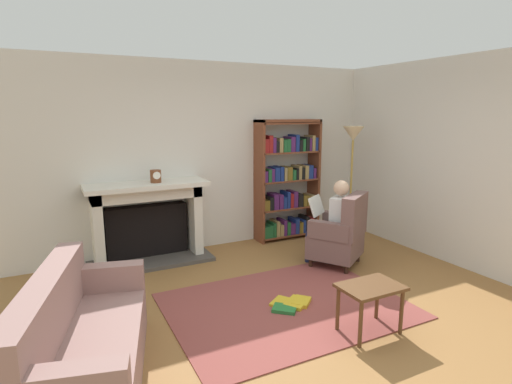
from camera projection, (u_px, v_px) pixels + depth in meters
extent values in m
plane|color=olive|center=(302.00, 319.00, 3.97)|extent=(14.00, 14.00, 0.00)
cube|color=silver|center=(209.00, 157.00, 5.94)|extent=(5.60, 0.10, 2.70)
cube|color=silver|center=(408.00, 156.00, 5.97)|extent=(0.10, 5.20, 2.70)
cube|color=brown|center=(286.00, 306.00, 4.23)|extent=(2.40, 1.80, 0.01)
cube|color=#4C4742|center=(152.00, 261.00, 5.44)|extent=(1.60, 0.64, 0.05)
cube|color=black|center=(147.00, 230.00, 5.56)|extent=(1.08, 0.20, 0.70)
cube|color=silver|center=(97.00, 230.00, 5.15)|extent=(0.12, 0.44, 1.03)
cube|color=silver|center=(194.00, 219.00, 5.72)|extent=(0.12, 0.44, 1.03)
cube|color=silver|center=(146.00, 193.00, 5.35)|extent=(1.40, 0.44, 0.16)
cube|color=silver|center=(147.00, 185.00, 5.28)|extent=(1.56, 0.56, 0.06)
cylinder|color=brown|center=(156.00, 176.00, 5.29)|extent=(0.14, 0.14, 0.17)
cylinder|color=white|center=(157.00, 175.00, 5.23)|extent=(0.10, 0.01, 0.10)
cube|color=brown|center=(259.00, 182.00, 6.16)|extent=(0.04, 0.32, 1.88)
cube|color=brown|center=(314.00, 178.00, 6.60)|extent=(0.04, 0.32, 1.88)
cube|color=brown|center=(288.00, 121.00, 6.20)|extent=(1.04, 0.32, 0.04)
cube|color=brown|center=(287.00, 234.00, 6.55)|extent=(1.00, 0.32, 0.02)
cube|color=#1E592D|center=(264.00, 231.00, 6.33)|extent=(0.08, 0.26, 0.18)
cube|color=#1E592D|center=(268.00, 230.00, 6.37)|extent=(0.06, 0.26, 0.19)
cube|color=#1E592D|center=(271.00, 229.00, 6.39)|extent=(0.04, 0.26, 0.22)
cube|color=#997F4C|center=(275.00, 228.00, 6.42)|extent=(0.06, 0.26, 0.24)
cube|color=#997F4C|center=(278.00, 229.00, 6.45)|extent=(0.06, 0.26, 0.18)
cube|color=#4C1E59|center=(282.00, 226.00, 6.47)|extent=(0.05, 0.26, 0.25)
cube|color=#1E592D|center=(285.00, 227.00, 6.51)|extent=(0.06, 0.26, 0.21)
cube|color=#4C1E59|center=(289.00, 227.00, 6.54)|extent=(0.09, 0.26, 0.18)
cube|color=navy|center=(294.00, 225.00, 6.57)|extent=(0.07, 0.26, 0.24)
cube|color=brown|center=(298.00, 226.00, 6.61)|extent=(0.06, 0.26, 0.18)
cube|color=navy|center=(301.00, 225.00, 6.64)|extent=(0.05, 0.26, 0.21)
cube|color=black|center=(304.00, 223.00, 6.66)|extent=(0.06, 0.26, 0.26)
cube|color=brown|center=(306.00, 225.00, 6.69)|extent=(0.04, 0.26, 0.17)
cube|color=maroon|center=(309.00, 223.00, 6.70)|extent=(0.04, 0.26, 0.23)
cube|color=brown|center=(287.00, 207.00, 6.47)|extent=(1.00, 0.32, 0.02)
cube|color=brown|center=(264.00, 204.00, 6.25)|extent=(0.09, 0.26, 0.16)
cube|color=black|center=(268.00, 203.00, 6.28)|extent=(0.07, 0.26, 0.20)
cube|color=#4C1E59|center=(273.00, 201.00, 6.31)|extent=(0.08, 0.26, 0.24)
cube|color=#4C1E59|center=(278.00, 201.00, 6.35)|extent=(0.07, 0.26, 0.23)
cube|color=navy|center=(282.00, 202.00, 6.39)|extent=(0.06, 0.26, 0.18)
cube|color=navy|center=(285.00, 199.00, 6.41)|extent=(0.05, 0.26, 0.26)
cube|color=maroon|center=(288.00, 200.00, 6.44)|extent=(0.05, 0.26, 0.22)
cube|color=#4C1E59|center=(292.00, 198.00, 6.47)|extent=(0.08, 0.26, 0.25)
cube|color=black|center=(297.00, 199.00, 6.51)|extent=(0.09, 0.26, 0.20)
cube|color=brown|center=(301.00, 200.00, 6.56)|extent=(0.07, 0.26, 0.17)
cube|color=brown|center=(305.00, 200.00, 6.59)|extent=(0.05, 0.26, 0.16)
cube|color=#997F4C|center=(309.00, 199.00, 6.62)|extent=(0.08, 0.26, 0.17)
cube|color=brown|center=(287.00, 180.00, 6.38)|extent=(1.00, 0.32, 0.02)
cube|color=#4C1E59|center=(263.00, 176.00, 6.16)|extent=(0.05, 0.26, 0.17)
cube|color=#1E592D|center=(266.00, 175.00, 6.18)|extent=(0.05, 0.26, 0.19)
cube|color=#4C1E59|center=(270.00, 175.00, 6.21)|extent=(0.05, 0.26, 0.20)
cube|color=navy|center=(274.00, 174.00, 6.24)|extent=(0.08, 0.26, 0.21)
cube|color=navy|center=(278.00, 173.00, 6.27)|extent=(0.06, 0.26, 0.22)
cube|color=#997F4C|center=(282.00, 174.00, 6.30)|extent=(0.05, 0.26, 0.20)
cube|color=brown|center=(286.00, 173.00, 6.34)|extent=(0.08, 0.26, 0.21)
cube|color=#1E592D|center=(291.00, 174.00, 6.38)|extent=(0.06, 0.26, 0.16)
cube|color=black|center=(294.00, 173.00, 6.40)|extent=(0.04, 0.26, 0.18)
cube|color=#997F4C|center=(296.00, 172.00, 6.42)|extent=(0.05, 0.26, 0.21)
cube|color=black|center=(299.00, 173.00, 6.45)|extent=(0.05, 0.26, 0.18)
cube|color=#997F4C|center=(303.00, 172.00, 6.47)|extent=(0.07, 0.26, 0.21)
cube|color=navy|center=(307.00, 171.00, 6.51)|extent=(0.08, 0.26, 0.21)
cube|color=#4C1E59|center=(311.00, 172.00, 6.54)|extent=(0.05, 0.26, 0.16)
cube|color=brown|center=(288.00, 152.00, 6.30)|extent=(1.00, 0.32, 0.02)
cube|color=maroon|center=(263.00, 146.00, 6.07)|extent=(0.07, 0.26, 0.21)
cube|color=maroon|center=(267.00, 144.00, 6.10)|extent=(0.06, 0.26, 0.26)
cube|color=#4C1E59|center=(271.00, 145.00, 6.13)|extent=(0.05, 0.26, 0.22)
cube|color=black|center=(274.00, 146.00, 6.16)|extent=(0.05, 0.26, 0.17)
cube|color=#997F4C|center=(277.00, 145.00, 6.18)|extent=(0.06, 0.26, 0.22)
cube|color=#1E592D|center=(282.00, 146.00, 6.21)|extent=(0.06, 0.26, 0.19)
cube|color=#1E592D|center=(285.00, 145.00, 6.24)|extent=(0.06, 0.26, 0.19)
cube|color=#4C1E59|center=(289.00, 144.00, 6.27)|extent=(0.08, 0.26, 0.23)
cube|color=navy|center=(294.00, 143.00, 6.30)|extent=(0.06, 0.26, 0.26)
cube|color=black|center=(297.00, 145.00, 6.34)|extent=(0.05, 0.26, 0.18)
cube|color=#1E592D|center=(300.00, 145.00, 6.36)|extent=(0.05, 0.26, 0.19)
cube|color=black|center=(304.00, 144.00, 6.39)|extent=(0.06, 0.26, 0.22)
cube|color=#4C1E59|center=(307.00, 144.00, 6.41)|extent=(0.04, 0.26, 0.20)
cube|color=#997F4C|center=(310.00, 143.00, 6.44)|extent=(0.05, 0.26, 0.24)
cube|color=navy|center=(312.00, 144.00, 6.46)|extent=(0.05, 0.26, 0.20)
cube|color=brown|center=(288.00, 123.00, 6.21)|extent=(1.00, 0.32, 0.02)
cylinder|color=#331E14|center=(324.00, 251.00, 5.72)|extent=(0.05, 0.05, 0.12)
cylinder|color=#331E14|center=(311.00, 263.00, 5.29)|extent=(0.05, 0.05, 0.12)
cylinder|color=#331E14|center=(358.00, 257.00, 5.49)|extent=(0.05, 0.05, 0.12)
cylinder|color=#331E14|center=(346.00, 270.00, 5.06)|extent=(0.05, 0.05, 0.12)
cube|color=brown|center=(335.00, 245.00, 5.35)|extent=(0.87, 0.85, 0.30)
cube|color=brown|center=(355.00, 216.00, 5.15)|extent=(0.62, 0.49, 0.55)
cube|color=brown|center=(342.00, 221.00, 5.53)|extent=(0.40, 0.52, 0.22)
cube|color=brown|center=(329.00, 231.00, 5.07)|extent=(0.40, 0.52, 0.22)
cube|color=silver|center=(340.00, 216.00, 5.25)|extent=(0.38, 0.34, 0.50)
sphere|color=#D8AD8C|center=(341.00, 188.00, 5.18)|extent=(0.20, 0.20, 0.20)
cube|color=#191E3F|center=(327.00, 227.00, 5.45)|extent=(0.32, 0.40, 0.12)
cube|color=#191E3F|center=(323.00, 230.00, 5.32)|extent=(0.32, 0.40, 0.12)
cylinder|color=#191E3F|center=(313.00, 243.00, 5.59)|extent=(0.10, 0.10, 0.42)
cylinder|color=#191E3F|center=(309.00, 247.00, 5.46)|extent=(0.10, 0.10, 0.42)
cube|color=white|center=(316.00, 206.00, 5.39)|extent=(0.36, 0.29, 0.25)
cube|color=gray|center=(92.00, 359.00, 2.99)|extent=(1.10, 1.82, 0.40)
cube|color=gray|center=(47.00, 310.00, 2.85)|extent=(0.61, 1.70, 0.45)
cube|color=gray|center=(104.00, 278.00, 3.67)|extent=(0.72, 0.33, 0.24)
cube|color=brown|center=(371.00, 287.00, 3.65)|extent=(0.56, 0.39, 0.03)
cylinder|color=brown|center=(361.00, 324.00, 3.45)|extent=(0.04, 0.04, 0.43)
cylinder|color=brown|center=(401.00, 312.00, 3.66)|extent=(0.04, 0.04, 0.43)
cylinder|color=brown|center=(338.00, 309.00, 3.72)|extent=(0.04, 0.04, 0.43)
cylinder|color=brown|center=(377.00, 298.00, 3.93)|extent=(0.04, 0.04, 0.43)
cube|color=gold|center=(297.00, 303.00, 4.24)|extent=(0.33, 0.31, 0.04)
cube|color=gold|center=(282.00, 302.00, 4.27)|extent=(0.30, 0.29, 0.03)
cube|color=#267233|center=(285.00, 309.00, 4.11)|extent=(0.29, 0.29, 0.04)
cube|color=gold|center=(301.00, 302.00, 4.26)|extent=(0.28, 0.27, 0.04)
cylinder|color=#B7933F|center=(348.00, 239.00, 6.42)|extent=(0.24, 0.24, 0.03)
cylinder|color=#B7933F|center=(351.00, 190.00, 6.27)|extent=(0.03, 0.03, 1.55)
cone|color=beige|center=(353.00, 133.00, 6.10)|extent=(0.32, 0.32, 0.22)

